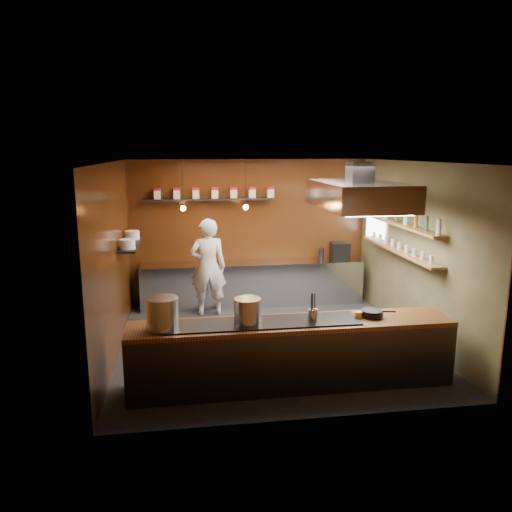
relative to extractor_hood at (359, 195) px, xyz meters
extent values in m
plane|color=black|center=(-1.30, 0.40, -2.51)|extent=(5.00, 5.00, 0.00)
plane|color=#351B09|center=(-1.30, 2.90, -1.01)|extent=(5.00, 0.00, 5.00)
plane|color=#351B09|center=(-3.80, 0.40, -1.01)|extent=(0.00, 5.00, 5.00)
plane|color=#484328|center=(1.20, 0.40, -1.01)|extent=(0.00, 5.00, 5.00)
plane|color=silver|center=(-1.30, 0.40, 0.49)|extent=(5.00, 5.00, 0.00)
plane|color=white|center=(1.15, 2.10, -0.61)|extent=(0.00, 1.00, 1.00)
cube|color=silver|center=(-1.30, 2.57, -2.06)|extent=(4.60, 0.65, 0.90)
cube|color=#38383D|center=(-1.30, -1.20, -2.08)|extent=(4.40, 0.70, 0.86)
cube|color=brown|center=(-1.30, -1.20, -1.62)|extent=(4.40, 0.72, 0.06)
cube|color=black|center=(-1.70, -1.20, -1.58)|extent=(2.60, 0.55, 0.02)
cube|color=black|center=(-2.20, 2.76, -0.31)|extent=(2.60, 0.26, 0.04)
cube|color=black|center=(-3.64, 1.40, -0.96)|extent=(0.30, 1.40, 0.04)
cube|color=olive|center=(1.04, 0.70, -0.59)|extent=(0.26, 2.80, 0.04)
cube|color=olive|center=(1.04, 0.70, -1.06)|extent=(0.26, 2.80, 0.04)
cube|color=#38383D|center=(0.00, 0.00, 0.34)|extent=(0.35, 0.35, 0.30)
cube|color=silver|center=(0.00, 0.00, -0.01)|extent=(1.20, 2.00, 0.40)
cube|color=white|center=(0.00, 0.00, -0.22)|extent=(1.00, 1.80, 0.02)
cylinder|color=black|center=(-2.70, 2.10, 0.04)|extent=(0.01, 0.01, 0.90)
sphere|color=orange|center=(-2.70, 2.10, -0.41)|extent=(0.10, 0.10, 0.10)
cylinder|color=black|center=(-1.50, 2.10, 0.04)|extent=(0.01, 0.01, 0.90)
sphere|color=orange|center=(-1.50, 2.10, -0.41)|extent=(0.10, 0.10, 0.10)
cube|color=beige|center=(-3.20, 2.76, -0.20)|extent=(0.13, 0.13, 0.17)
cube|color=#A01316|center=(-3.20, 2.76, -0.09)|extent=(0.13, 0.13, 0.05)
cube|color=beige|center=(-2.82, 2.76, -0.20)|extent=(0.13, 0.13, 0.17)
cube|color=#A01316|center=(-2.82, 2.76, -0.09)|extent=(0.13, 0.13, 0.05)
cube|color=beige|center=(-2.43, 2.76, -0.20)|extent=(0.13, 0.13, 0.17)
cube|color=#A01316|center=(-2.43, 2.76, -0.09)|extent=(0.13, 0.13, 0.05)
cube|color=beige|center=(-2.05, 2.76, -0.20)|extent=(0.13, 0.13, 0.17)
cube|color=#A01316|center=(-2.05, 2.76, -0.09)|extent=(0.14, 0.13, 0.05)
cube|color=beige|center=(-1.67, 2.76, -0.20)|extent=(0.13, 0.13, 0.17)
cube|color=#A01316|center=(-1.67, 2.76, -0.09)|extent=(0.14, 0.13, 0.05)
cube|color=beige|center=(-1.28, 2.76, -0.20)|extent=(0.13, 0.13, 0.17)
cube|color=#A01316|center=(-1.28, 2.76, -0.09)|extent=(0.14, 0.13, 0.05)
cube|color=beige|center=(-0.90, 2.76, -0.20)|extent=(0.13, 0.13, 0.17)
cube|color=#A01316|center=(-0.90, 2.76, -0.09)|extent=(0.14, 0.13, 0.05)
cylinder|color=white|center=(-3.64, 0.95, -0.86)|extent=(0.26, 0.26, 0.16)
cylinder|color=white|center=(-3.64, 1.85, -0.86)|extent=(0.26, 0.26, 0.16)
cylinder|color=silver|center=(1.04, -0.60, -0.45)|extent=(0.06, 0.06, 0.24)
cylinder|color=#2D5933|center=(1.04, -0.23, -0.45)|extent=(0.06, 0.06, 0.24)
cylinder|color=#8C601E|center=(1.04, 0.14, -0.45)|extent=(0.06, 0.06, 0.24)
cylinder|color=silver|center=(1.04, 0.51, -0.45)|extent=(0.06, 0.06, 0.24)
cylinder|color=#2D5933|center=(1.04, 0.89, -0.45)|extent=(0.06, 0.06, 0.24)
cylinder|color=#8C601E|center=(1.04, 1.26, -0.45)|extent=(0.06, 0.06, 0.24)
cylinder|color=silver|center=(1.04, 1.63, -0.45)|extent=(0.06, 0.06, 0.24)
cylinder|color=#2D5933|center=(1.04, 2.00, -0.45)|extent=(0.06, 0.06, 0.24)
cylinder|color=silver|center=(1.04, -0.45, -0.97)|extent=(0.07, 0.07, 0.13)
cylinder|color=silver|center=(1.04, -0.16, -0.97)|extent=(0.07, 0.07, 0.13)
cylinder|color=silver|center=(1.04, 0.12, -0.97)|extent=(0.07, 0.07, 0.13)
cylinder|color=silver|center=(1.04, 0.41, -0.97)|extent=(0.07, 0.07, 0.13)
cylinder|color=silver|center=(1.04, 0.70, -0.97)|extent=(0.07, 0.07, 0.13)
cylinder|color=silver|center=(1.04, 0.99, -0.97)|extent=(0.07, 0.07, 0.13)
cylinder|color=silver|center=(1.04, 1.27, -0.97)|extent=(0.07, 0.07, 0.13)
cylinder|color=silver|center=(1.04, 1.56, -0.97)|extent=(0.07, 0.07, 0.13)
cylinder|color=silver|center=(1.04, 1.85, -0.97)|extent=(0.07, 0.07, 0.13)
cylinder|color=silver|center=(-3.02, -1.24, -1.36)|extent=(0.48, 0.48, 0.40)
cylinder|color=#B2B4B9|center=(-1.91, -1.23, -1.39)|extent=(0.48, 0.48, 0.34)
cylinder|color=#B1B4B8|center=(-1.04, -1.26, -1.49)|extent=(0.15, 0.15, 0.16)
cylinder|color=black|center=(-0.17, -1.17, -1.55)|extent=(0.31, 0.31, 0.04)
cylinder|color=black|center=(-0.17, -1.17, -1.51)|extent=(0.29, 0.29, 0.04)
cylinder|color=black|center=(0.06, -1.21, -1.51)|extent=(0.18, 0.06, 0.02)
cylinder|color=yellow|center=(-0.37, -1.19, -1.54)|extent=(0.11, 0.11, 0.09)
cube|color=black|center=(0.57, 2.54, -1.42)|extent=(0.38, 0.36, 0.37)
imported|color=white|center=(-2.25, 2.02, -1.55)|extent=(0.70, 0.47, 1.91)
camera|label=1|loc=(-2.73, -7.43, 0.67)|focal=35.00mm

